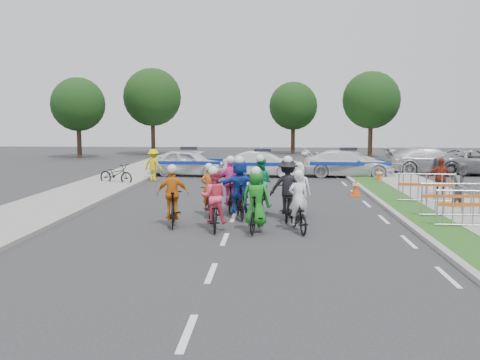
# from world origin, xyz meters

# --- Properties ---
(ground) EXTENTS (90.00, 90.00, 0.00)m
(ground) POSITION_xyz_m (0.00, 0.00, 0.00)
(ground) COLOR #28282B
(ground) RESTS_ON ground
(curb_right) EXTENTS (0.20, 60.00, 0.12)m
(curb_right) POSITION_xyz_m (5.10, 5.00, 0.06)
(curb_right) COLOR gray
(curb_right) RESTS_ON ground
(grass_strip) EXTENTS (1.20, 60.00, 0.11)m
(grass_strip) POSITION_xyz_m (5.80, 5.00, 0.06)
(grass_strip) COLOR #1C4D18
(grass_strip) RESTS_ON ground
(sidewalk_right) EXTENTS (2.40, 60.00, 0.13)m
(sidewalk_right) POSITION_xyz_m (7.60, 5.00, 0.07)
(sidewalk_right) COLOR gray
(sidewalk_right) RESTS_ON ground
(sidewalk_left) EXTENTS (3.00, 60.00, 0.13)m
(sidewalk_left) POSITION_xyz_m (-6.50, 5.00, 0.07)
(sidewalk_left) COLOR gray
(sidewalk_left) RESTS_ON ground
(rider_0) EXTENTS (0.89, 1.75, 1.70)m
(rider_0) POSITION_xyz_m (1.91, 1.12, 0.57)
(rider_0) COLOR black
(rider_0) RESTS_ON ground
(rider_1) EXTENTS (0.81, 1.76, 1.79)m
(rider_1) POSITION_xyz_m (0.77, 0.95, 0.70)
(rider_1) COLOR black
(rider_1) RESTS_ON ground
(rider_2) EXTENTS (0.83, 1.80, 1.77)m
(rider_2) POSITION_xyz_m (-0.41, 1.19, 0.66)
(rider_2) COLOR black
(rider_2) RESTS_ON ground
(rider_3) EXTENTS (0.94, 1.74, 1.78)m
(rider_3) POSITION_xyz_m (-1.63, 1.65, 0.69)
(rider_3) COLOR black
(rider_3) RESTS_ON ground
(rider_4) EXTENTS (1.12, 1.96, 1.95)m
(rider_4) POSITION_xyz_m (1.66, 2.86, 0.75)
(rider_4) COLOR black
(rider_4) RESTS_ON ground
(rider_5) EXTENTS (1.60, 1.90, 1.93)m
(rider_5) POSITION_xyz_m (0.21, 2.95, 0.81)
(rider_5) COLOR black
(rider_5) RESTS_ON ground
(rider_6) EXTENTS (0.77, 1.71, 1.68)m
(rider_6) POSITION_xyz_m (-0.78, 3.32, 0.56)
(rider_6) COLOR black
(rider_6) RESTS_ON ground
(rider_7) EXTENTS (0.79, 1.69, 1.72)m
(rider_7) POSITION_xyz_m (2.04, 3.45, 0.68)
(rider_7) COLOR black
(rider_7) RESTS_ON ground
(rider_8) EXTENTS (0.82, 1.89, 1.90)m
(rider_8) POSITION_xyz_m (0.80, 4.09, 0.70)
(rider_8) COLOR black
(rider_8) RESTS_ON ground
(rider_9) EXTENTS (0.93, 1.77, 1.85)m
(rider_9) POSITION_xyz_m (-0.17, 4.23, 0.71)
(rider_9) COLOR black
(rider_9) RESTS_ON ground
(police_car_0) EXTENTS (4.38, 2.35, 1.41)m
(police_car_0) POSITION_xyz_m (-3.28, 15.20, 0.71)
(police_car_0) COLOR white
(police_car_0) RESTS_ON ground
(police_car_1) EXTENTS (4.16, 1.74, 1.34)m
(police_car_1) POSITION_xyz_m (0.68, 15.06, 0.67)
(police_car_1) COLOR white
(police_car_1) RESTS_ON ground
(police_car_2) EXTENTS (5.02, 2.48, 1.40)m
(police_car_2) POSITION_xyz_m (5.20, 15.20, 0.70)
(police_car_2) COLOR white
(police_car_2) RESTS_ON ground
(civilian_sedan) EXTENTS (5.21, 2.28, 1.49)m
(civilian_sedan) POSITION_xyz_m (10.05, 17.03, 0.75)
(civilian_sedan) COLOR #B7B6BC
(civilian_sedan) RESTS_ON ground
(civilian_suv) EXTENTS (5.13, 2.44, 1.41)m
(civilian_suv) POSITION_xyz_m (12.44, 16.67, 0.71)
(civilian_suv) COLOR gray
(civilian_suv) RESTS_ON ground
(spectator_1) EXTENTS (0.99, 0.91, 1.63)m
(spectator_1) POSITION_xyz_m (7.50, 4.70, 0.81)
(spectator_1) COLOR #5C5E62
(spectator_1) RESTS_ON ground
(spectator_2) EXTENTS (0.97, 0.51, 1.57)m
(spectator_2) POSITION_xyz_m (7.66, 7.60, 0.78)
(spectator_2) COLOR maroon
(spectator_2) RESTS_ON ground
(marshal_hiviz) EXTENTS (1.16, 0.92, 1.58)m
(marshal_hiviz) POSITION_xyz_m (-4.67, 12.73, 0.79)
(marshal_hiviz) COLOR yellow
(marshal_hiviz) RESTS_ON ground
(barrier_0) EXTENTS (2.03, 0.62, 1.12)m
(barrier_0) POSITION_xyz_m (6.70, 1.51, 0.56)
(barrier_0) COLOR #A5A8AD
(barrier_0) RESTS_ON ground
(barrier_1) EXTENTS (2.01, 0.55, 1.12)m
(barrier_1) POSITION_xyz_m (6.70, 3.14, 0.56)
(barrier_1) COLOR #A5A8AD
(barrier_1) RESTS_ON ground
(barrier_2) EXTENTS (2.04, 0.71, 1.12)m
(barrier_2) POSITION_xyz_m (6.70, 6.04, 0.56)
(barrier_2) COLOR #A5A8AD
(barrier_2) RESTS_ON ground
(cone_0) EXTENTS (0.40, 0.40, 0.70)m
(cone_0) POSITION_xyz_m (4.52, 8.04, 0.34)
(cone_0) COLOR #F24C0C
(cone_0) RESTS_ON ground
(cone_1) EXTENTS (0.40, 0.40, 0.70)m
(cone_1) POSITION_xyz_m (6.40, 12.91, 0.34)
(cone_1) COLOR #F24C0C
(cone_1) RESTS_ON ground
(parked_bike) EXTENTS (1.93, 1.25, 0.96)m
(parked_bike) POSITION_xyz_m (-6.12, 11.24, 0.48)
(parked_bike) COLOR black
(parked_bike) RESTS_ON ground
(tree_0) EXTENTS (4.20, 4.20, 6.30)m
(tree_0) POSITION_xyz_m (-14.00, 28.00, 4.19)
(tree_0) COLOR #382619
(tree_0) RESTS_ON ground
(tree_1) EXTENTS (4.55, 4.55, 6.82)m
(tree_1) POSITION_xyz_m (9.00, 30.00, 4.54)
(tree_1) COLOR #382619
(tree_1) RESTS_ON ground
(tree_3) EXTENTS (4.90, 4.90, 7.35)m
(tree_3) POSITION_xyz_m (-9.00, 32.00, 4.89)
(tree_3) COLOR #382619
(tree_3) RESTS_ON ground
(tree_4) EXTENTS (4.20, 4.20, 6.30)m
(tree_4) POSITION_xyz_m (3.00, 34.00, 4.19)
(tree_4) COLOR #382619
(tree_4) RESTS_ON ground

